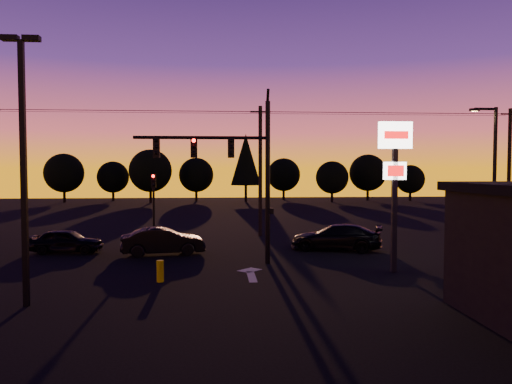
% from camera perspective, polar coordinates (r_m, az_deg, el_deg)
% --- Properties ---
extents(ground, '(120.00, 120.00, 0.00)m').
position_cam_1_polar(ground, '(20.96, -1.69, -10.27)').
color(ground, black).
rests_on(ground, ground).
extents(lane_arrow, '(1.20, 3.10, 0.01)m').
position_cam_1_polar(lane_arrow, '(22.61, -0.61, -9.29)').
color(lane_arrow, beige).
rests_on(lane_arrow, ground).
extents(traffic_signal_mast, '(6.79, 0.52, 8.58)m').
position_cam_1_polar(traffic_signal_mast, '(24.41, -2.39, 3.25)').
color(traffic_signal_mast, black).
rests_on(traffic_signal_mast, ground).
extents(secondary_signal, '(0.30, 0.31, 4.35)m').
position_cam_1_polar(secondary_signal, '(32.19, -11.63, -0.63)').
color(secondary_signal, black).
rests_on(secondary_signal, ground).
extents(parking_lot_light, '(1.25, 0.30, 9.14)m').
position_cam_1_polar(parking_lot_light, '(18.59, -25.06, 4.18)').
color(parking_lot_light, black).
rests_on(parking_lot_light, ground).
extents(pylon_sign, '(1.50, 0.28, 6.80)m').
position_cam_1_polar(pylon_sign, '(23.31, 15.59, 3.12)').
color(pylon_sign, black).
rests_on(pylon_sign, ground).
extents(streetlight, '(1.55, 0.35, 8.00)m').
position_cam_1_polar(streetlight, '(29.87, 25.45, 1.90)').
color(streetlight, black).
rests_on(streetlight, ground).
extents(utility_pole_1, '(1.40, 0.26, 9.00)m').
position_cam_1_polar(utility_pole_1, '(34.53, 0.49, 2.53)').
color(utility_pole_1, black).
rests_on(utility_pole_1, ground).
extents(utility_pole_2, '(1.40, 0.26, 9.00)m').
position_cam_1_polar(utility_pole_2, '(40.29, 26.95, 2.26)').
color(utility_pole_2, black).
rests_on(utility_pole_2, ground).
extents(power_wires, '(36.00, 1.22, 0.07)m').
position_cam_1_polar(power_wires, '(34.74, 0.50, 9.10)').
color(power_wires, black).
rests_on(power_wires, ground).
extents(bollard, '(0.30, 0.30, 0.90)m').
position_cam_1_polar(bollard, '(21.30, -10.89, -8.87)').
color(bollard, '#D5D800').
rests_on(bollard, ground).
extents(tree_0, '(5.36, 5.36, 6.74)m').
position_cam_1_polar(tree_0, '(73.47, -21.10, 2.04)').
color(tree_0, black).
rests_on(tree_0, ground).
extents(tree_1, '(4.54, 4.54, 5.71)m').
position_cam_1_polar(tree_1, '(74.93, -16.03, 1.65)').
color(tree_1, black).
rests_on(tree_1, ground).
extents(tree_2, '(5.77, 5.78, 7.26)m').
position_cam_1_polar(tree_2, '(68.99, -11.98, 2.39)').
color(tree_2, black).
rests_on(tree_2, ground).
extents(tree_3, '(4.95, 4.95, 6.22)m').
position_cam_1_polar(tree_3, '(72.47, -6.85, 1.95)').
color(tree_3, black).
rests_on(tree_3, ground).
extents(tree_4, '(4.18, 4.18, 9.50)m').
position_cam_1_polar(tree_4, '(69.52, -1.18, 3.73)').
color(tree_4, black).
rests_on(tree_4, ground).
extents(tree_5, '(4.95, 4.95, 6.22)m').
position_cam_1_polar(tree_5, '(75.07, 3.18, 1.99)').
color(tree_5, black).
rests_on(tree_5, ground).
extents(tree_6, '(4.54, 4.54, 5.71)m').
position_cam_1_polar(tree_6, '(70.25, 8.70, 1.66)').
color(tree_6, black).
rests_on(tree_6, ground).
extents(tree_7, '(5.36, 5.36, 6.74)m').
position_cam_1_polar(tree_7, '(74.71, 12.66, 2.16)').
color(tree_7, black).
rests_on(tree_7, ground).
extents(tree_8, '(4.12, 4.12, 5.19)m').
position_cam_1_polar(tree_8, '(75.77, 17.22, 1.40)').
color(tree_8, black).
rests_on(tree_8, ground).
extents(car_left, '(4.04, 1.85, 1.34)m').
position_cam_1_polar(car_left, '(29.78, -20.86, -5.25)').
color(car_left, black).
rests_on(car_left, ground).
extents(car_mid, '(4.68, 2.24, 1.48)m').
position_cam_1_polar(car_mid, '(27.78, -10.59, -5.54)').
color(car_mid, black).
rests_on(car_mid, ground).
extents(car_right, '(5.57, 3.54, 1.50)m').
position_cam_1_polar(car_right, '(29.16, 9.14, -5.12)').
color(car_right, black).
rests_on(car_right, ground).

